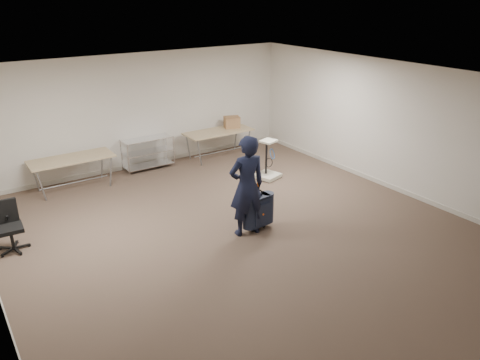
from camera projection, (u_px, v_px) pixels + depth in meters
ground at (244, 236)px, 8.49m from camera, size 9.00×9.00×0.00m
room_shell at (206, 207)px, 9.53m from camera, size 8.00×9.00×9.00m
folding_table_left at (71, 160)px, 10.28m from camera, size 1.80×0.75×0.73m
folding_table_right at (218, 133)px, 12.25m from camera, size 1.80×0.75×0.73m
wire_shelf at (148, 152)px, 11.55m from camera, size 1.22×0.47×0.80m
person at (247, 186)px, 8.26m from camera, size 0.74×0.54×1.87m
suitcase at (258, 211)px, 8.58m from camera, size 0.44×0.27×1.16m
office_chair at (11, 236)px, 7.97m from camera, size 0.53×0.53×0.88m
equipment_cart at (268, 168)px, 11.03m from camera, size 0.63×0.63×0.94m
cardboard_box at (232, 122)px, 12.48m from camera, size 0.47×0.41×0.30m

